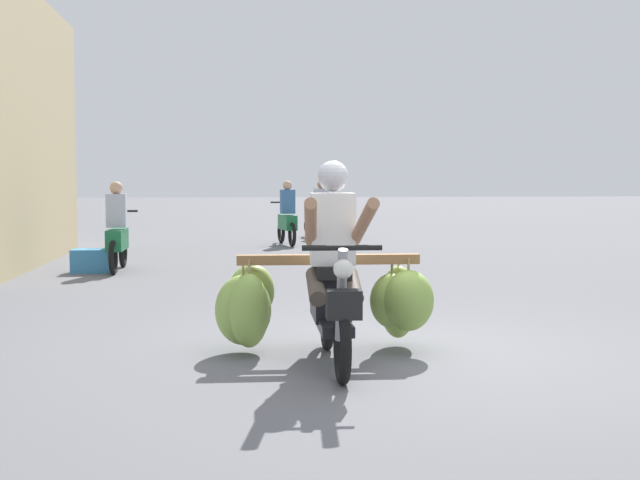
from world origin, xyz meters
TOP-DOWN VIEW (x-y plane):
  - ground_plane at (0.00, 0.00)m, footprint 120.00×120.00m
  - motorbike_main_loaded at (-0.63, 0.01)m, footprint 1.84×1.81m
  - motorbike_distant_ahead_left at (0.86, 13.72)m, footprint 0.92×1.44m
  - motorbike_distant_ahead_right at (-0.14, 11.49)m, footprint 0.53×1.61m
  - motorbike_distant_far_ahead at (-3.12, 6.57)m, footprint 0.50×1.62m
  - produce_crate at (-3.52, 6.46)m, footprint 0.56×0.40m

SIDE VIEW (x-z plane):
  - ground_plane at x=0.00m, z-range 0.00..0.00m
  - produce_crate at x=-3.52m, z-range 0.00..0.36m
  - motorbike_main_loaded at x=-0.63m, z-range -0.29..1.29m
  - motorbike_distant_ahead_left at x=0.86m, z-range -0.13..1.27m
  - motorbike_distant_ahead_right at x=-0.14m, z-range -0.13..1.27m
  - motorbike_distant_far_ahead at x=-3.12m, z-range -0.13..1.27m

